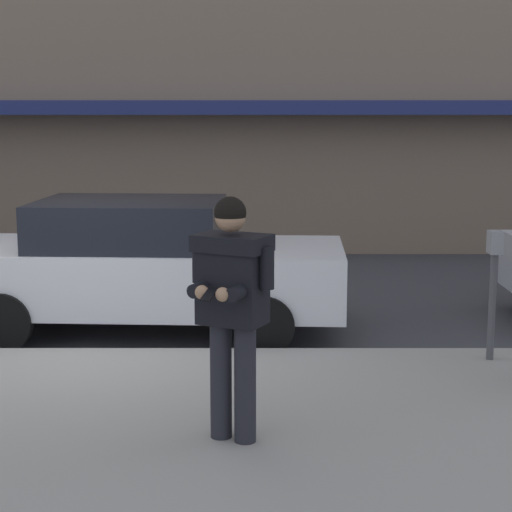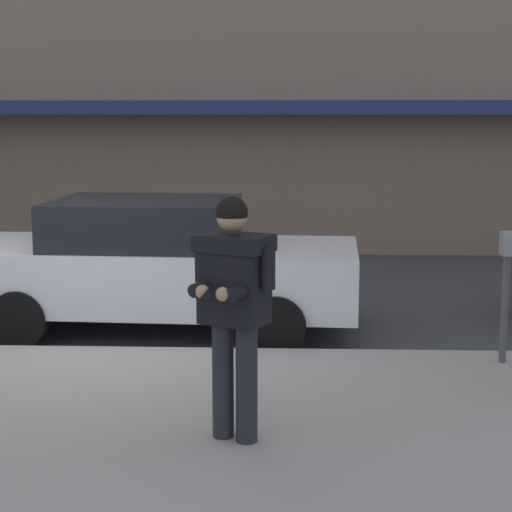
{
  "view_description": "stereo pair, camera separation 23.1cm",
  "coord_description": "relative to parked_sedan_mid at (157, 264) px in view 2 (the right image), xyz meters",
  "views": [
    {
      "loc": [
        1.91,
        -8.68,
        2.53
      ],
      "look_at": [
        1.89,
        -2.52,
        1.49
      ],
      "focal_mm": 60.0,
      "sensor_mm": 36.0,
      "label": 1
    },
    {
      "loc": [
        2.14,
        -8.67,
        2.53
      ],
      "look_at": [
        1.89,
        -2.52,
        1.49
      ],
      "focal_mm": 60.0,
      "sensor_mm": 36.0,
      "label": 2
    }
  ],
  "objects": [
    {
      "name": "man_texting_on_phone",
      "position": [
        1.13,
        -3.66,
        0.46
      ],
      "size": [
        0.62,
        0.65,
        1.81
      ],
      "color": "#23232B",
      "rests_on": "sidewalk"
    },
    {
      "name": "parking_meter",
      "position": [
        3.59,
        -1.58,
        0.18
      ],
      "size": [
        0.12,
        0.18,
        1.27
      ],
      "color": "#4C4C51",
      "rests_on": "sidewalk"
    },
    {
      "name": "ground_plane",
      "position": [
        -0.61,
        -0.98,
        -0.79
      ],
      "size": [
        80.0,
        80.0,
        0.0
      ],
      "primitive_type": "plane",
      "color": "#3D3D42"
    },
    {
      "name": "parked_sedan_mid",
      "position": [
        0.0,
        0.0,
        0.0
      ],
      "size": [
        4.59,
        2.1,
        1.54
      ],
      "color": "silver",
      "rests_on": "ground"
    },
    {
      "name": "curb_paint_line",
      "position": [
        0.39,
        -0.93,
        -0.79
      ],
      "size": [
        28.0,
        0.12,
        0.01
      ],
      "primitive_type": "cube",
      "color": "silver",
      "rests_on": "ground"
    },
    {
      "name": "sidewalk",
      "position": [
        0.39,
        -3.83,
        -0.72
      ],
      "size": [
        32.0,
        5.3,
        0.14
      ],
      "primitive_type": "cube",
      "color": "#99968E",
      "rests_on": "ground"
    }
  ]
}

